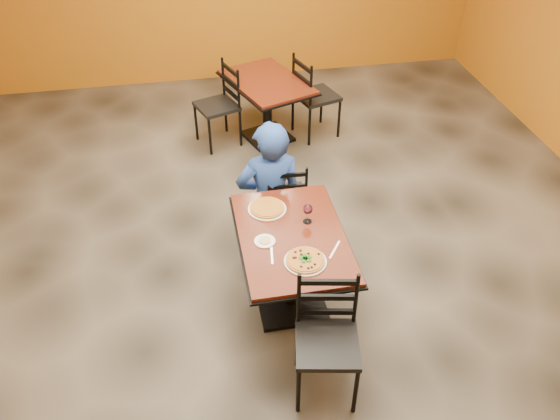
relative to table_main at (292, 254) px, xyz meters
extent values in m
cube|color=black|center=(0.00, 0.50, -0.56)|extent=(7.00, 8.00, 0.01)
cube|color=#5D210E|center=(0.00, 0.00, 0.18)|extent=(0.80, 1.20, 0.03)
cube|color=black|center=(0.00, 0.00, 0.15)|extent=(0.83, 1.23, 0.02)
cylinder|color=black|center=(0.00, 0.00, -0.19)|extent=(0.12, 0.12, 0.66)
cube|color=black|center=(0.00, 0.00, -0.54)|extent=(0.55, 0.55, 0.04)
cube|color=#5D210E|center=(0.26, 2.70, 0.18)|extent=(1.05, 1.27, 0.03)
cube|color=black|center=(0.26, 2.70, 0.16)|extent=(1.09, 1.31, 0.02)
cylinder|color=black|center=(0.26, 2.70, -0.19)|extent=(0.11, 0.11, 0.66)
cube|color=black|center=(0.26, 2.70, -0.54)|extent=(0.64, 0.64, 0.04)
imported|color=navy|center=(-0.02, 0.88, 0.06)|extent=(0.62, 0.41, 1.24)
cylinder|color=white|center=(0.03, -0.31, 0.20)|extent=(0.31, 0.31, 0.01)
cylinder|color=maroon|center=(0.03, -0.31, 0.21)|extent=(0.28, 0.28, 0.02)
cylinder|color=white|center=(-0.13, 0.35, 0.20)|extent=(0.31, 0.31, 0.01)
cylinder|color=gold|center=(-0.13, 0.35, 0.21)|extent=(0.28, 0.28, 0.02)
cylinder|color=white|center=(-0.22, -0.03, 0.20)|extent=(0.16, 0.16, 0.01)
cylinder|color=tan|center=(-0.22, -0.03, 0.21)|extent=(0.09, 0.09, 0.01)
cube|color=silver|center=(-0.19, -0.19, 0.20)|extent=(0.04, 0.19, 0.00)
cube|color=silver|center=(0.28, -0.22, 0.20)|extent=(0.13, 0.18, 0.00)
camera|label=1|loc=(-0.70, -3.22, 3.02)|focal=36.54mm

